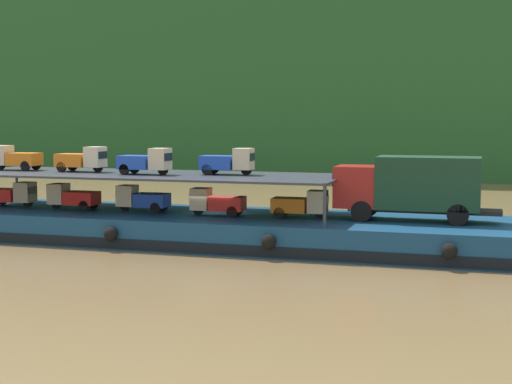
% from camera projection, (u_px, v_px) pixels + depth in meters
% --- Properties ---
extents(ground_plane, '(400.00, 400.00, 0.00)m').
position_uv_depth(ground_plane, '(215.00, 243.00, 38.89)').
color(ground_plane, brown).
extents(hillside_far_bank, '(144.41, 35.70, 29.96)m').
position_uv_depth(hillside_far_bank, '(377.00, 32.00, 92.17)').
color(hillside_far_bank, '#235628').
rests_on(hillside_far_bank, ground).
extents(cargo_barge, '(29.74, 7.82, 1.50)m').
position_uv_depth(cargo_barge, '(215.00, 228.00, 38.79)').
color(cargo_barge, navy).
rests_on(cargo_barge, ground).
extents(covered_lorry, '(7.87, 2.33, 3.10)m').
position_uv_depth(covered_lorry, '(411.00, 186.00, 35.98)').
color(covered_lorry, maroon).
rests_on(covered_lorry, cargo_barge).
extents(cargo_rack, '(20.54, 6.47, 2.00)m').
position_uv_depth(cargo_rack, '(147.00, 175.00, 39.66)').
color(cargo_rack, '#2D333D').
rests_on(cargo_rack, cargo_barge).
extents(mini_truck_lower_stern, '(2.78, 1.26, 1.38)m').
position_uv_depth(mini_truck_lower_stern, '(12.00, 194.00, 41.96)').
color(mini_truck_lower_stern, red).
rests_on(mini_truck_lower_stern, cargo_barge).
extents(mini_truck_lower_aft, '(2.76, 1.24, 1.38)m').
position_uv_depth(mini_truck_lower_aft, '(72.00, 197.00, 40.63)').
color(mini_truck_lower_aft, red).
rests_on(mini_truck_lower_aft, cargo_barge).
extents(mini_truck_lower_mid, '(2.78, 1.27, 1.38)m').
position_uv_depth(mini_truck_lower_mid, '(142.00, 199.00, 39.63)').
color(mini_truck_lower_mid, '#1E47B7').
rests_on(mini_truck_lower_mid, cargo_barge).
extents(mini_truck_lower_fore, '(2.78, 1.28, 1.38)m').
position_uv_depth(mini_truck_lower_fore, '(217.00, 202.00, 38.06)').
color(mini_truck_lower_fore, red).
rests_on(mini_truck_lower_fore, cargo_barge).
extents(mini_truck_lower_bow, '(2.78, 1.26, 1.38)m').
position_uv_depth(mini_truck_lower_bow, '(301.00, 204.00, 37.13)').
color(mini_truck_lower_bow, orange).
rests_on(mini_truck_lower_bow, cargo_barge).
extents(mini_truck_upper_stern, '(2.76, 1.24, 1.38)m').
position_uv_depth(mini_truck_upper_stern, '(15.00, 158.00, 42.26)').
color(mini_truck_upper_stern, orange).
rests_on(mini_truck_upper_stern, cargo_rack).
extents(mini_truck_upper_mid, '(2.78, 1.28, 1.38)m').
position_uv_depth(mini_truck_upper_mid, '(82.00, 159.00, 40.89)').
color(mini_truck_upper_mid, orange).
rests_on(mini_truck_upper_mid, cargo_rack).
extents(mini_truck_upper_fore, '(2.79, 1.28, 1.38)m').
position_uv_depth(mini_truck_upper_fore, '(146.00, 161.00, 38.94)').
color(mini_truck_upper_fore, '#1E47B7').
rests_on(mini_truck_upper_fore, cargo_rack).
extents(mini_truck_upper_bow, '(2.76, 1.24, 1.38)m').
position_uv_depth(mini_truck_upper_bow, '(228.00, 161.00, 38.83)').
color(mini_truck_upper_bow, '#1E47B7').
rests_on(mini_truck_upper_bow, cargo_rack).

